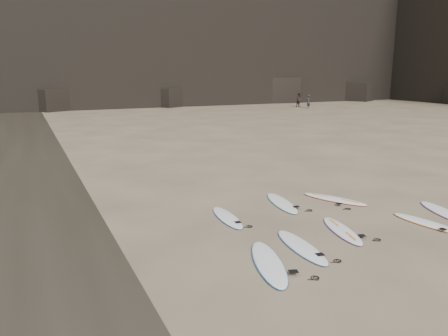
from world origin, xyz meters
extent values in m
plane|color=#897559|center=(0.00, 0.00, 0.00)|extent=(240.00, 240.00, 0.00)
cube|color=black|center=(8.00, 45.00, 1.16)|extent=(4.23, 4.46, 2.33)
cube|color=black|center=(25.00, 46.00, 1.80)|extent=(5.95, 5.19, 3.59)
cube|color=black|center=(38.00, 44.00, 1.44)|extent=(5.31, 5.56, 2.88)
cube|color=black|center=(-6.00, 45.00, 1.25)|extent=(4.49, 4.76, 2.49)
ellipsoid|color=white|center=(-4.02, -0.98, 0.05)|extent=(1.41, 2.70, 0.09)
ellipsoid|color=white|center=(-2.75, -0.48, 0.04)|extent=(0.85, 2.50, 0.09)
ellipsoid|color=white|center=(-1.03, 0.01, 0.04)|extent=(1.12, 2.35, 0.08)
ellipsoid|color=white|center=(1.68, -0.56, 0.04)|extent=(0.86, 2.30, 0.08)
ellipsoid|color=white|center=(3.01, -0.09, 0.04)|extent=(1.29, 2.53, 0.09)
ellipsoid|color=white|center=(-3.50, 2.41, 0.04)|extent=(0.72, 2.26, 0.08)
ellipsoid|color=white|center=(-1.16, 3.00, 0.04)|extent=(1.07, 2.54, 0.09)
ellipsoid|color=white|center=(0.78, 2.61, 0.04)|extent=(1.55, 2.41, 0.09)
imported|color=black|center=(22.96, 35.36, 0.83)|extent=(0.72, 0.64, 1.65)
imported|color=black|center=(23.37, 37.87, 0.88)|extent=(0.94, 0.78, 1.76)
camera|label=1|loc=(-8.98, -9.21, 4.45)|focal=35.00mm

